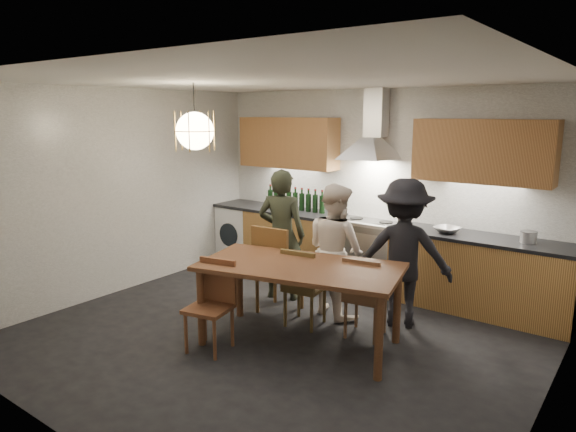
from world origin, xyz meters
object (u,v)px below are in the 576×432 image
Objects in this scene: dining_table at (300,274)px; wine_bottles at (295,199)px; chair_back_left at (275,264)px; stock_pot at (528,237)px; person_mid at (335,250)px; person_left at (282,235)px; chair_front at (213,298)px; mixing_bowl at (447,230)px; person_right at (403,253)px.

dining_table is 2.54m from wine_bottles.
stock_pot is (2.35, 1.48, 0.36)m from chair_back_left.
person_left is at bearing 17.94° from person_mid.
person_left is 0.80m from person_mid.
stock_pot is 0.17× the size of wine_bottles.
chair_front is 3.06× the size of mixing_bowl.
person_right is 9.40× the size of stock_pot.
dining_table is 0.85m from chair_back_left.
dining_table is at bearing 115.57° from person_left.
person_left reaches higher than dining_table.
mixing_bowl is 0.29× the size of wine_bottles.
chair_front is at bearing -71.55° from wine_bottles.
chair_back_left is at bearing 99.70° from person_left.
person_left reaches higher than person_mid.
wine_bottles is at bearing 178.97° from stock_pot.
chair_front is at bearing 91.74° from person_mid.
person_mid reaches higher than chair_front.
wine_bottles is (-3.17, 0.06, 0.10)m from stock_pot.
chair_front is at bearing 81.72° from person_left.
dining_table is 0.88m from chair_front.
person_left is at bearing -66.18° from chair_back_left.
person_right is at bearing 165.55° from person_left.
chair_front is 1.57m from person_mid.
chair_back_left reaches higher than chair_front.
dining_table is 1.33× the size of person_right.
stock_pot reaches higher than mixing_bowl.
person_right reaches higher than stock_pot.
person_left is at bearing 89.11° from chair_front.
dining_table is 2.58m from stock_pot.
wine_bottles is (-0.86, 2.58, 0.56)m from chair_front.
person_right is at bearing -139.86° from stock_pot.
person_mid is 0.94× the size of person_right.
chair_back_left is 1.44m from person_right.
person_left is 1.24m from wine_bottles.
mixing_bowl is (0.79, 1.90, 0.20)m from dining_table.
chair_back_left is 2.80m from stock_pot.
stock_pot reaches higher than chair_front.
chair_back_left is 0.68× the size of person_mid.
person_right is 0.85m from mixing_bowl.
chair_front is 2.08m from person_right.
person_mid is 5.26× the size of mixing_bowl.
stock_pot is 3.17m from wine_bottles.
chair_front is 2.88m from mixing_bowl.
person_mid is at bearing -148.02° from chair_back_left.
person_right is (0.75, 0.17, 0.05)m from person_mid.
dining_table is at bearing 29.20° from chair_front.
chair_back_left reaches higher than mixing_bowl.
person_left reaches higher than chair_front.
mixing_bowl is at bearing 47.81° from chair_front.
wine_bottles reaches higher than stock_pot.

